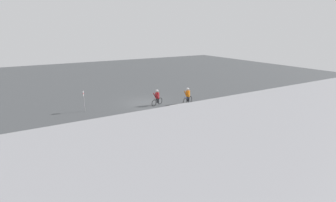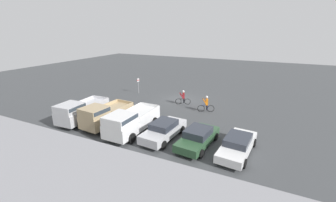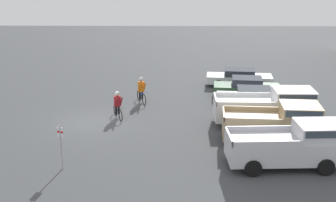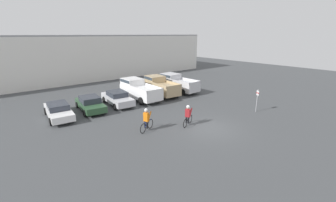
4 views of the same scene
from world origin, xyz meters
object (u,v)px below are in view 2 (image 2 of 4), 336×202
object	(u,v)px
pickup_truck_1	(105,115)
cyclist_0	(183,97)
sedan_2	(164,130)
pickup_truck_0	(130,121)
pickup_truck_2	(80,111)
sedan_1	(198,137)
fire_lane_sign	(138,84)
sedan_0	(237,145)
cyclist_1	(206,104)

from	to	relation	value
pickup_truck_1	cyclist_0	xyz separation A→B (m)	(-3.89, -8.62, -0.25)
sedan_2	cyclist_0	size ratio (longest dim) A/B	2.83
pickup_truck_0	pickup_truck_2	xyz separation A→B (m)	(5.58, -0.11, -0.02)
pickup_truck_0	pickup_truck_2	world-z (taller)	pickup_truck_0
sedan_1	pickup_truck_1	xyz separation A→B (m)	(8.43, 0.28, 0.43)
sedan_2	pickup_truck_2	distance (m)	8.40
pickup_truck_2	fire_lane_sign	bearing A→B (deg)	-87.61
sedan_1	fire_lane_sign	xyz separation A→B (m)	(11.62, -10.04, 0.61)
sedan_0	fire_lane_sign	world-z (taller)	fire_lane_sign
sedan_1	pickup_truck_0	distance (m)	5.64
pickup_truck_1	fire_lane_sign	xyz separation A→B (m)	(3.19, -10.32, 0.18)
cyclist_0	cyclist_1	xyz separation A→B (m)	(-3.06, 1.20, 0.04)
sedan_0	pickup_truck_0	xyz separation A→B (m)	(8.40, 0.64, 0.45)
sedan_1	pickup_truck_0	bearing A→B (deg)	5.11
pickup_truck_2	cyclist_1	xyz separation A→B (m)	(-9.71, -7.52, -0.18)
sedan_2	fire_lane_sign	size ratio (longest dim) A/B	2.24
pickup_truck_1	fire_lane_sign	bearing A→B (deg)	-72.82
sedan_0	cyclist_0	distance (m)	11.00
cyclist_1	sedan_0	bearing A→B (deg)	121.44
pickup_truck_2	sedan_2	bearing A→B (deg)	-177.48
pickup_truck_1	sedan_1	bearing A→B (deg)	-178.07
pickup_truck_1	fire_lane_sign	world-z (taller)	pickup_truck_1
pickup_truck_1	cyclist_1	bearing A→B (deg)	-133.16
sedan_1	fire_lane_sign	size ratio (longest dim) A/B	2.19
pickup_truck_1	cyclist_0	distance (m)	9.46
pickup_truck_0	fire_lane_sign	world-z (taller)	fire_lane_sign
sedan_0	sedan_1	size ratio (longest dim) A/B	1.07
pickup_truck_2	cyclist_0	bearing A→B (deg)	-127.32
sedan_1	fire_lane_sign	bearing A→B (deg)	-40.83
cyclist_0	cyclist_1	size ratio (longest dim) A/B	0.95
sedan_1	pickup_truck_2	bearing A→B (deg)	1.99
pickup_truck_1	pickup_truck_2	bearing A→B (deg)	2.18
pickup_truck_0	fire_lane_sign	size ratio (longest dim) A/B	2.64
sedan_0	sedan_1	distance (m)	2.80
pickup_truck_1	sedan_0	bearing A→B (deg)	-177.85
pickup_truck_0	fire_lane_sign	bearing A→B (deg)	-60.29
cyclist_1	pickup_truck_1	bearing A→B (deg)	46.84
sedan_0	fire_lane_sign	bearing A→B (deg)	-34.48
sedan_0	fire_lane_sign	size ratio (longest dim) A/B	2.34
pickup_truck_0	cyclist_1	bearing A→B (deg)	-118.42
sedan_0	pickup_truck_1	size ratio (longest dim) A/B	0.99
sedan_0	pickup_truck_2	xyz separation A→B (m)	(13.98, 0.53, 0.42)
cyclist_1	fire_lane_sign	xyz separation A→B (m)	(10.14, -2.91, 0.39)
pickup_truck_2	sedan_1	bearing A→B (deg)	-178.01
pickup_truck_2	pickup_truck_1	bearing A→B (deg)	-177.82
sedan_0	pickup_truck_1	world-z (taller)	pickup_truck_1
cyclist_1	cyclist_0	bearing A→B (deg)	-21.49
cyclist_1	fire_lane_sign	size ratio (longest dim) A/B	0.83
pickup_truck_0	pickup_truck_1	world-z (taller)	pickup_truck_1
sedan_2	sedan_1	bearing A→B (deg)	-179.59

